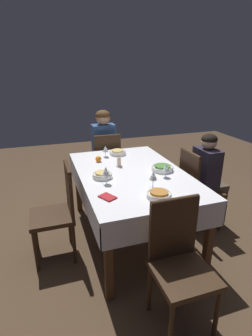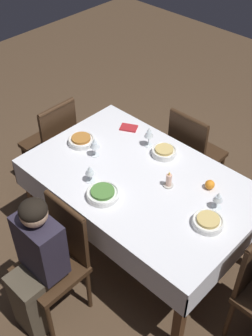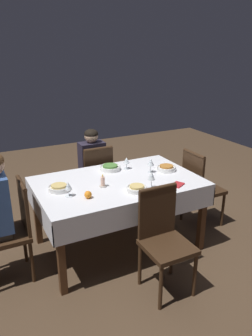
# 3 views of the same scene
# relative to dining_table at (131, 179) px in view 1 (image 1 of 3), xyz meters

# --- Properties ---
(ground_plane) EXTENTS (8.00, 8.00, 0.00)m
(ground_plane) POSITION_rel_dining_table_xyz_m (0.00, 0.00, -0.66)
(ground_plane) COLOR #4C3826
(dining_table) EXTENTS (1.59, 1.01, 0.74)m
(dining_table) POSITION_rel_dining_table_xyz_m (0.00, 0.00, 0.00)
(dining_table) COLOR silver
(dining_table) RESTS_ON ground_plane
(chair_west) EXTENTS (0.39, 0.38, 0.90)m
(chair_west) POSITION_rel_dining_table_xyz_m (-1.02, -0.01, -0.16)
(chair_west) COLOR #382314
(chair_west) RESTS_ON ground_plane
(chair_north) EXTENTS (0.38, 0.39, 0.90)m
(chair_north) POSITION_rel_dining_table_xyz_m (0.05, 0.73, -0.16)
(chair_north) COLOR #382314
(chair_north) RESTS_ON ground_plane
(chair_east) EXTENTS (0.39, 0.38, 0.90)m
(chair_east) POSITION_rel_dining_table_xyz_m (1.02, -0.02, -0.16)
(chair_east) COLOR #382314
(chair_east) RESTS_ON ground_plane
(chair_south) EXTENTS (0.38, 0.39, 0.90)m
(chair_south) POSITION_rel_dining_table_xyz_m (0.07, -0.73, -0.16)
(chair_south) COLOR #382314
(chair_south) RESTS_ON ground_plane
(person_adult_denim) EXTENTS (0.34, 0.30, 1.18)m
(person_adult_denim) POSITION_rel_dining_table_xyz_m (-1.16, -0.01, 0.01)
(person_adult_denim) COLOR #4C4233
(person_adult_denim) RESTS_ON ground_plane
(person_child_dark) EXTENTS (0.30, 0.33, 1.07)m
(person_child_dark) POSITION_rel_dining_table_xyz_m (0.05, 0.88, -0.07)
(person_child_dark) COLOR #4C4233
(person_child_dark) RESTS_ON ground_plane
(bowl_west) EXTENTS (0.19, 0.19, 0.06)m
(bowl_west) POSITION_rel_dining_table_xyz_m (-0.58, 0.03, 0.11)
(bowl_west) COLOR white
(bowl_west) RESTS_ON dining_table
(wine_glass_west) EXTENTS (0.06, 0.06, 0.13)m
(wine_glass_west) POSITION_rel_dining_table_xyz_m (-0.54, -0.12, 0.17)
(wine_glass_west) COLOR white
(wine_glass_west) RESTS_ON dining_table
(bowl_north) EXTENTS (0.22, 0.22, 0.06)m
(bowl_north) POSITION_rel_dining_table_xyz_m (0.06, 0.31, 0.11)
(bowl_north) COLOR white
(bowl_north) RESTS_ON dining_table
(wine_glass_north) EXTENTS (0.07, 0.07, 0.13)m
(wine_glass_north) POSITION_rel_dining_table_xyz_m (0.23, 0.26, 0.17)
(wine_glass_north) COLOR white
(wine_glass_north) RESTS_ON dining_table
(bowl_east) EXTENTS (0.20, 0.20, 0.06)m
(bowl_east) POSITION_rel_dining_table_xyz_m (0.58, 0.02, 0.11)
(bowl_east) COLOR white
(bowl_east) RESTS_ON dining_table
(wine_glass_east) EXTENTS (0.07, 0.07, 0.15)m
(wine_glass_east) POSITION_rel_dining_table_xyz_m (0.40, 0.05, 0.19)
(wine_glass_east) COLOR white
(wine_glass_east) RESTS_ON dining_table
(bowl_south) EXTENTS (0.18, 0.18, 0.06)m
(bowl_south) POSITION_rel_dining_table_xyz_m (0.05, -0.30, 0.11)
(bowl_south) COLOR white
(bowl_south) RESTS_ON dining_table
(wine_glass_south) EXTENTS (0.07, 0.07, 0.16)m
(wine_glass_south) POSITION_rel_dining_table_xyz_m (0.20, -0.31, 0.20)
(wine_glass_south) COLOR white
(wine_glass_south) RESTS_ON dining_table
(candle_centerpiece) EXTENTS (0.07, 0.07, 0.12)m
(candle_centerpiece) POSITION_rel_dining_table_xyz_m (-0.19, -0.07, 0.12)
(candle_centerpiece) COLOR beige
(candle_centerpiece) RESTS_ON dining_table
(orange_fruit) EXTENTS (0.07, 0.07, 0.07)m
(orange_fruit) POSITION_rel_dining_table_xyz_m (-0.40, -0.24, 0.11)
(orange_fruit) COLOR orange
(orange_fruit) RESTS_ON dining_table
(napkin_red_folded) EXTENTS (0.16, 0.14, 0.01)m
(napkin_red_folded) POSITION_rel_dining_table_xyz_m (0.45, -0.36, 0.08)
(napkin_red_folded) COLOR #AD2328
(napkin_red_folded) RESTS_ON dining_table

